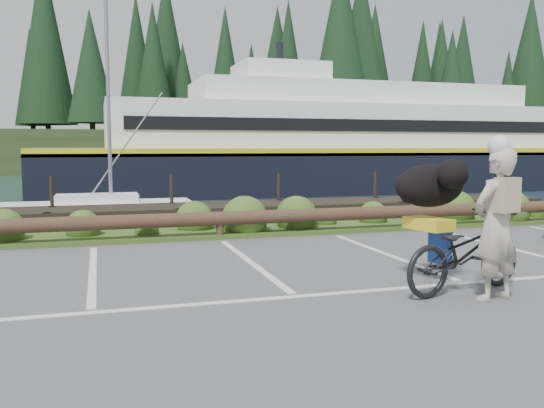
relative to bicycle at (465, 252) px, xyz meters
The scene contains 7 objects.
ground 2.49m from the bicycle, 160.55° to the left, with size 72.00×72.00×0.00m, color #4D4D4F.
harbor_backdrop 79.35m from the bicycle, 91.38° to the left, with size 170.00×160.00×30.00m.
vegetation_strip 6.54m from the bicycle, 110.56° to the left, with size 34.00×1.60×0.10m, color #3D5B21.
log_rail 5.90m from the bicycle, 112.96° to the left, with size 32.00×0.30×0.60m, color #443021, non-canonical shape.
bicycle is the anchor object (origin of this frame).
cyclist 0.66m from the bicycle, 76.45° to the right, with size 0.72×0.47×1.97m, color #BDB4A0.
dog 1.10m from the bicycle, 103.55° to the left, with size 1.08×0.53×0.63m, color black.
Camera 1 is at (-2.46, -7.46, 1.98)m, focal length 38.00 mm.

